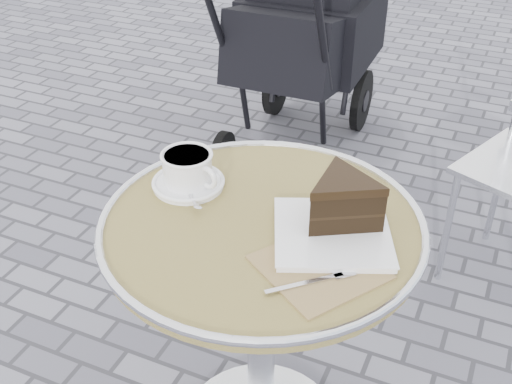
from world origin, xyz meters
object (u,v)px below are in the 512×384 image
at_px(cappuccino_set, 188,172).
at_px(cafe_table, 262,279).
at_px(baby_stroller, 304,43).
at_px(cake_plate_set, 340,209).

bearing_deg(cappuccino_set, cafe_table, -0.84).
bearing_deg(baby_stroller, cafe_table, -74.14).
bearing_deg(cappuccino_set, baby_stroller, 115.30).
relative_size(cake_plate_set, baby_stroller, 0.35).
height_order(cafe_table, baby_stroller, baby_stroller).
height_order(cappuccino_set, baby_stroller, baby_stroller).
xyz_separation_m(cappuccino_set, cake_plate_set, (0.38, -0.03, 0.02)).
height_order(cafe_table, cake_plate_set, cake_plate_set).
xyz_separation_m(cappuccino_set, baby_stroller, (-0.28, 1.55, -0.26)).
bearing_deg(cafe_table, cake_plate_set, 11.99).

